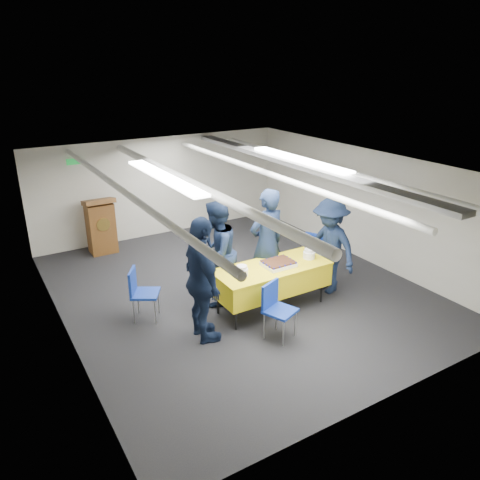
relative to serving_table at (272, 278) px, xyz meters
name	(u,v)px	position (x,y,z in m)	size (l,w,h in m)	color
ground	(237,289)	(-0.14, 0.88, -0.56)	(7.00, 7.00, 0.00)	black
room_shell	(230,188)	(-0.05, 1.28, 1.25)	(6.00, 7.00, 2.30)	beige
serving_table	(272,278)	(0.00, 0.00, 0.00)	(1.96, 0.82, 0.77)	black
sheet_cake	(278,263)	(0.10, -0.04, 0.25)	(0.51, 0.40, 0.09)	white
plate_stack_left	(242,271)	(-0.61, -0.05, 0.29)	(0.20, 0.20, 0.17)	white
plate_stack_right	(309,254)	(0.74, -0.05, 0.29)	(0.20, 0.20, 0.17)	white
podium	(101,225)	(-1.74, 3.92, 0.05)	(0.62, 0.53, 1.25)	brown
chair_near	(276,305)	(-0.44, -0.74, -0.03)	(0.55, 0.55, 0.87)	gray
chair_right	(312,252)	(1.33, 0.57, -0.03)	(0.56, 0.56, 0.87)	gray
chair_left	(140,289)	(-2.00, 0.79, -0.03)	(0.58, 0.58, 0.87)	gray
sailor_a	(267,243)	(0.21, 0.46, 0.42)	(0.71, 0.47, 1.95)	black
sailor_b	(216,253)	(-0.69, 0.65, 0.36)	(0.89, 0.69, 1.83)	black
sailor_c	(202,281)	(-1.40, -0.25, 0.41)	(1.13, 0.47, 1.93)	black
sailor_d	(329,246)	(1.24, 0.01, 0.31)	(1.12, 0.64, 1.74)	black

